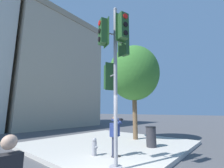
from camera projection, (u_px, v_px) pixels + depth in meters
sidewalk_corner at (110, 144)px, 8.75m from camera, size 8.00×8.00×0.18m
traffic_signal_pole at (115, 57)px, 5.27m from camera, size 1.25×1.25×5.60m
person_photographer at (115, 132)px, 6.13m from camera, size 0.50×0.53×1.59m
street_tree at (134, 73)px, 10.50m from camera, size 3.50×3.50×6.36m
fire_hydrant at (94, 147)px, 6.20m from camera, size 0.20×0.26×0.70m
trash_bin at (151, 137)px, 7.69m from camera, size 0.53×0.53×1.01m
building_right at (45, 75)px, 22.79m from camera, size 11.26×13.29×14.67m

